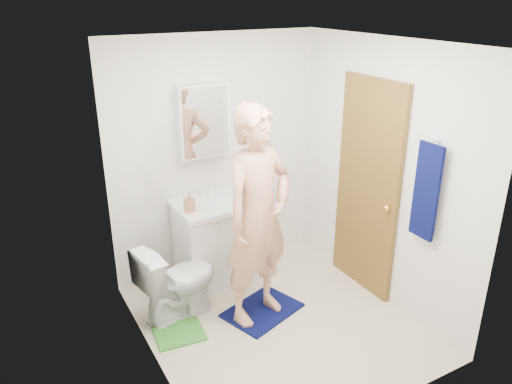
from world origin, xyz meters
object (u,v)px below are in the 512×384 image
soap_dispenser (189,202)px  vanity_cabinet (217,243)px  toilet (178,280)px  toothbrush_cup (240,189)px  medicine_cabinet (203,121)px  towel (426,192)px  man (258,217)px

soap_dispenser → vanity_cabinet: bearing=15.5°
vanity_cabinet → soap_dispenser: size_ratio=4.28×
toilet → toothbrush_cup: 1.12m
toilet → toothbrush_cup: size_ratio=5.58×
medicine_cabinet → toilet: bearing=-132.3°
towel → man: man is taller
vanity_cabinet → toilet: size_ratio=1.10×
soap_dispenser → man: (0.35, -0.66, 0.04)m
medicine_cabinet → soap_dispenser: size_ratio=3.74×
toilet → man: (0.62, -0.34, 0.62)m
towel → soap_dispenser: 2.06m
toilet → man: 0.94m
medicine_cabinet → toothbrush_cup: bearing=-27.5°
medicine_cabinet → man: 1.15m
vanity_cabinet → man: size_ratio=0.42×
toilet → man: man is taller
soap_dispenser → towel: bearing=-43.4°
towel → man: (-1.13, 0.74, -0.27)m
towel → toilet: (-1.75, 1.08, -0.89)m
soap_dispenser → toothbrush_cup: bearing=14.2°
medicine_cabinet → toilet: medicine_cabinet is taller
soap_dispenser → man: man is taller
toilet → soap_dispenser: size_ratio=3.90×
medicine_cabinet → man: size_ratio=0.36×
toothbrush_cup → medicine_cabinet: bearing=152.5°
towel → toothbrush_cup: bearing=119.5°
toothbrush_cup → man: size_ratio=0.07×
medicine_cabinet → man: medicine_cabinet is taller
soap_dispenser → toothbrush_cup: soap_dispenser is taller
man → toilet: bearing=135.2°
towel → soap_dispenser: size_ratio=4.28×
medicine_cabinet → vanity_cabinet: bearing=-90.0°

